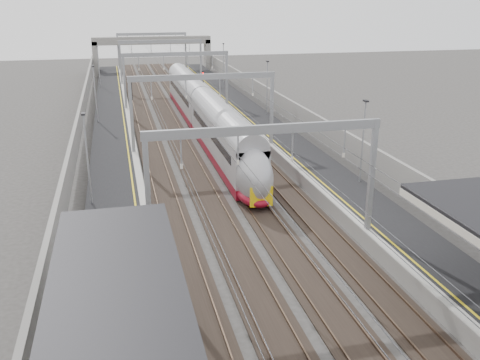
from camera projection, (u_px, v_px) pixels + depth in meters
platform_left at (114, 149)px, 49.66m from camera, size 4.00×120.00×1.00m
platform_right at (279, 139)px, 53.14m from camera, size 4.00×120.00×1.00m
tracks at (199, 149)px, 51.55m from camera, size 11.40×140.00×0.20m
overhead_line at (188, 76)px, 55.66m from camera, size 13.00×140.00×6.60m
overbridge at (152, 45)px, 100.46m from camera, size 22.00×2.20×6.90m
wall_left at (77, 140)px, 48.61m from camera, size 0.30×120.00×3.20m
wall_right at (310, 127)px, 53.47m from camera, size 0.30×120.00×3.20m
train at (207, 119)px, 55.15m from camera, size 2.50×45.63×3.97m
signal_green at (131, 84)px, 74.49m from camera, size 0.32×0.32×3.48m
signal_red_near at (192, 83)px, 75.54m from camera, size 0.32×0.32×3.48m
signal_red_far at (203, 79)px, 79.37m from camera, size 0.32×0.32×3.48m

